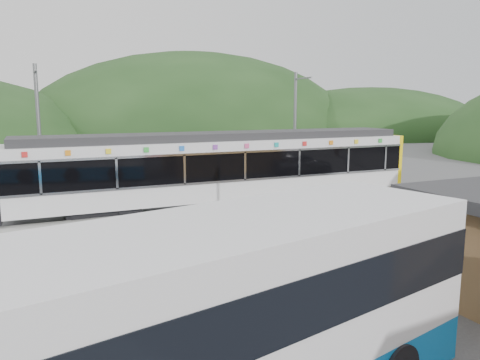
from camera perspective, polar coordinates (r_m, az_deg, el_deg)
name	(u,v)px	position (r m, az deg, el deg)	size (l,w,h in m)	color
ground	(250,240)	(17.95, 1.22, -7.38)	(120.00, 120.00, 0.00)	#4C4C4F
hills	(312,201)	(25.38, 8.79, -2.56)	(146.00, 149.00, 26.00)	#1E3D19
platform	(218,218)	(20.84, -2.67, -4.61)	(26.00, 3.20, 0.30)	#9E9E99
yellow_line	(230,221)	(19.64, -1.28, -5.00)	(26.00, 0.10, 0.01)	yellow
train	(224,166)	(23.46, -1.98, 1.70)	(20.44, 3.01, 3.74)	black
catenary_mast_west	(39,136)	(24.16, -23.25, 4.96)	(0.18, 1.80, 7.00)	slate
catenary_mast_east	(295,130)	(28.11, 6.74, 6.13)	(0.18, 1.80, 7.00)	slate
bus	(140,357)	(7.16, -12.06, -20.37)	(12.54, 5.51, 3.33)	#0C6EBC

